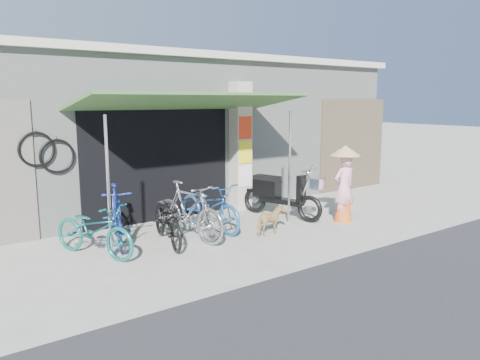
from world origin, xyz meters
TOP-DOWN VIEW (x-y plane):
  - ground at (0.00, 0.00)m, footprint 80.00×80.00m
  - bicycle_shop at (-0.00, 5.09)m, footprint 12.30×5.30m
  - shop_pillar at (0.85, 2.45)m, footprint 0.42×0.44m
  - awning at (-0.90, 1.63)m, footprint 4.60×1.88m
  - neighbour_right at (5.00, 2.59)m, footprint 2.60×0.06m
  - bike_teal at (-3.17, 1.05)m, footprint 1.27×1.82m
  - bike_blue at (-2.61, 1.48)m, footprint 1.01×1.85m
  - bike_black at (-1.86, 0.94)m, footprint 0.97×1.83m
  - bike_silver at (-1.42, 0.95)m, footprint 0.89×1.89m
  - bike_navy at (-0.75, 1.29)m, footprint 0.83×1.91m
  - street_dog at (0.03, 0.27)m, footprint 0.71×0.42m
  - moped at (1.06, 1.24)m, footprint 0.81×1.98m
  - nun at (1.93, 0.15)m, footprint 0.64×0.64m

SIDE VIEW (x-z plane):
  - ground at x=0.00m, z-range 0.00..0.00m
  - street_dog at x=0.03m, z-range 0.00..0.57m
  - bike_teal at x=-3.17m, z-range 0.00..0.91m
  - bike_black at x=-1.86m, z-range 0.00..0.91m
  - bike_navy at x=-0.75m, z-range 0.00..0.97m
  - moped at x=1.06m, z-range -0.05..1.10m
  - bike_blue at x=-2.61m, z-range 0.00..1.07m
  - bike_silver at x=-1.42m, z-range 0.00..1.10m
  - nun at x=1.93m, z-range 0.00..1.65m
  - neighbour_right at x=5.00m, z-range 0.00..2.60m
  - shop_pillar at x=0.85m, z-range 0.00..3.00m
  - bicycle_shop at x=0.00m, z-range 0.00..3.66m
  - awning at x=-0.90m, z-range 1.15..3.88m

